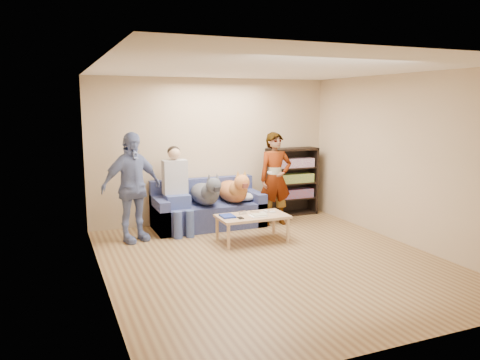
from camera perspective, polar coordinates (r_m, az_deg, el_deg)
name	(u,v)px	position (r m, az deg, el deg)	size (l,w,h in m)	color
ground	(273,261)	(6.58, 4.06, -9.78)	(5.00, 5.00, 0.00)	brown
ceiling	(275,68)	(6.23, 4.34, 13.43)	(5.00, 5.00, 0.00)	white
wall_back	(213,150)	(8.57, -3.33, 3.62)	(4.50, 4.50, 0.00)	tan
wall_front	(406,205)	(4.23, 19.58, -2.89)	(4.50, 4.50, 0.00)	tan
wall_left	(100,178)	(5.64, -16.68, 0.24)	(5.00, 5.00, 0.00)	tan
wall_right	(407,160)	(7.55, 19.66, 2.31)	(5.00, 5.00, 0.00)	tan
blanket	(245,197)	(8.36, 0.57, -2.07)	(0.40, 0.34, 0.14)	silver
person_standing_right	(275,179)	(8.32, 4.33, 0.14)	(0.60, 0.40, 1.65)	gray
person_standing_left	(132,187)	(7.46, -13.07, -0.87)	(1.01, 0.42, 1.72)	#7281B7
held_controller	(270,172)	(8.03, 3.71, 0.92)	(0.04, 0.11, 0.03)	silver
notebook_blue	(227,216)	(7.23, -1.54, -4.42)	(0.20, 0.26, 0.03)	navy
papers	(258,216)	(7.27, 2.21, -4.39)	(0.26, 0.20, 0.01)	white
magazine	(259,215)	(7.30, 2.36, -4.23)	(0.22, 0.17, 0.01)	#B9B694
camera_silver	(242,213)	(7.40, 0.30, -4.01)	(0.11, 0.06, 0.05)	#B3B3B8
controller_a	(266,211)	(7.54, 3.17, -3.84)	(0.04, 0.13, 0.03)	silver
controller_b	(273,212)	(7.51, 3.98, -3.91)	(0.09, 0.06, 0.03)	white
headphone_cup_a	(265,214)	(7.40, 3.01, -4.13)	(0.07, 0.07, 0.02)	white
headphone_cup_b	(262,213)	(7.47, 2.75, -3.99)	(0.07, 0.07, 0.02)	white
pen_orange	(256,217)	(7.19, 1.90, -4.57)	(0.01, 0.01, 0.14)	#C1561B
pen_black	(255,212)	(7.55, 1.81, -3.90)	(0.01, 0.01, 0.14)	black
wallet	(241,218)	(7.14, 0.08, -4.65)	(0.07, 0.12, 0.01)	black
sofa	(208,211)	(8.28, -3.98, -3.75)	(1.90, 0.85, 0.82)	#515B93
person_seated	(177,187)	(7.90, -7.74, -0.80)	(0.40, 0.73, 1.47)	#435193
dog_gray	(206,193)	(8.00, -4.15, -1.57)	(0.42, 1.25, 0.61)	#52545D
dog_tan	(234,190)	(8.19, -0.75, -1.24)	(0.43, 1.17, 0.62)	#B36E36
coffee_table	(252,218)	(7.35, 1.53, -4.66)	(1.10, 0.60, 0.42)	tan
bookshelf	(291,180)	(9.12, 6.30, 0.00)	(1.00, 0.34, 1.30)	black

